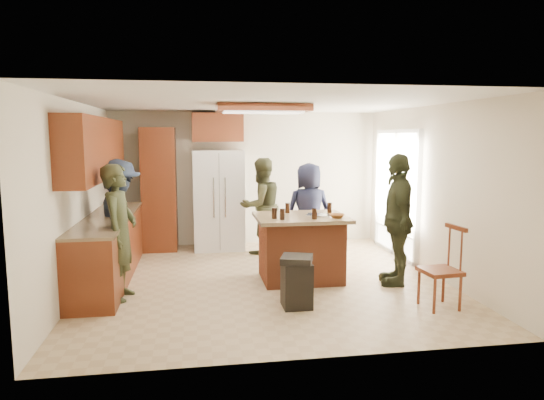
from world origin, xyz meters
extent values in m
plane|color=tan|center=(0.00, 0.00, 0.00)|extent=(5.00, 5.00, 0.00)
plane|color=white|center=(0.00, 0.00, 2.50)|extent=(5.00, 5.00, 0.00)
plane|color=beige|center=(0.00, 2.50, 1.25)|extent=(5.00, 0.00, 5.00)
plane|color=beige|center=(0.00, -2.50, 1.25)|extent=(5.00, 0.00, 5.00)
plane|color=beige|center=(-2.50, 0.00, 1.25)|extent=(0.00, 5.00, 5.00)
plane|color=beige|center=(2.50, 0.00, 1.25)|extent=(0.00, 5.00, 5.00)
cube|color=white|center=(2.48, 1.20, 1.05)|extent=(0.02, 1.60, 2.10)
cube|color=white|center=(2.46, 1.20, 1.05)|extent=(0.08, 1.72, 2.10)
cube|color=maroon|center=(0.00, 0.20, 2.44)|extent=(1.30, 0.70, 0.10)
cube|color=white|center=(0.00, 0.20, 2.38)|extent=(1.10, 0.50, 0.02)
cube|color=olive|center=(4.00, 1.20, -0.05)|extent=(3.00, 3.00, 0.10)
cube|color=#593319|center=(4.70, 1.80, 1.00)|extent=(1.40, 1.60, 2.00)
imported|color=#333921|center=(-1.91, -0.46, 0.86)|extent=(0.55, 0.69, 1.71)
imported|color=#373921|center=(0.17, 1.64, 0.84)|extent=(0.95, 0.82, 1.68)
imported|color=black|center=(0.90, 1.13, 0.81)|extent=(0.83, 0.58, 1.61)
imported|color=#31361F|center=(1.79, -0.42, 0.91)|extent=(0.79, 1.17, 1.82)
imported|color=#1B2436|center=(-2.06, 0.52, 0.86)|extent=(0.76, 1.20, 1.73)
cube|color=maroon|center=(-2.20, 0.40, 0.44)|extent=(0.60, 3.00, 0.88)
cube|color=#846B4C|center=(-2.20, 0.40, 0.90)|extent=(0.64, 3.00, 0.04)
cube|color=maroon|center=(-2.33, 0.40, 1.88)|extent=(0.35, 3.00, 0.85)
cube|color=maroon|center=(-1.60, 2.20, 1.10)|extent=(0.60, 0.60, 2.20)
cube|color=maroon|center=(-0.55, 2.20, 2.20)|extent=(0.90, 0.60, 0.50)
cube|color=white|center=(-0.55, 2.12, 0.90)|extent=(0.90, 0.72, 1.80)
cube|color=gray|center=(-0.55, 1.75, 0.90)|extent=(0.01, 0.01, 1.71)
cylinder|color=silver|center=(-0.65, 1.73, 0.99)|extent=(0.02, 0.02, 0.70)
cylinder|color=silver|center=(-0.45, 1.73, 0.99)|extent=(0.02, 0.02, 0.70)
cube|color=brown|center=(0.51, -0.03, 0.44)|extent=(1.10, 0.85, 0.88)
cube|color=#8D7251|center=(0.51, -0.03, 0.91)|extent=(1.28, 1.03, 0.05)
cube|color=silver|center=(0.76, -0.08, 0.94)|extent=(0.42, 0.38, 0.02)
imported|color=brown|center=(0.96, -0.28, 0.96)|extent=(0.24, 0.24, 0.05)
cylinder|color=black|center=(0.19, -0.31, 1.01)|extent=(0.07, 0.07, 0.15)
cylinder|color=black|center=(0.37, 0.24, 1.01)|extent=(0.07, 0.07, 0.15)
cylinder|color=black|center=(0.98, 0.17, 1.01)|extent=(0.07, 0.07, 0.15)
cylinder|color=black|center=(0.63, -0.34, 1.01)|extent=(0.07, 0.07, 0.15)
cylinder|color=black|center=(0.10, -0.21, 1.01)|extent=(0.07, 0.07, 0.15)
cube|color=black|center=(0.22, -1.13, 0.28)|extent=(0.34, 0.34, 0.55)
cube|color=black|center=(0.22, -1.13, 0.59)|extent=(0.45, 0.45, 0.08)
cube|color=maroon|center=(1.91, -1.42, 0.45)|extent=(0.46, 0.46, 0.05)
cylinder|color=maroon|center=(1.75, -1.60, 0.22)|extent=(0.04, 0.04, 0.44)
cylinder|color=maroon|center=(2.09, -1.57, 0.22)|extent=(0.04, 0.04, 0.44)
cylinder|color=maroon|center=(1.72, -1.26, 0.22)|extent=(0.04, 0.04, 0.44)
cylinder|color=maroon|center=(2.06, -1.23, 0.22)|extent=(0.04, 0.04, 0.44)
cube|color=maroon|center=(2.10, -1.40, 0.97)|extent=(0.07, 0.40, 0.05)
cylinder|color=maroon|center=(2.11, -1.52, 0.72)|extent=(0.03, 0.03, 0.50)
cylinder|color=maroon|center=(2.09, -1.28, 0.72)|extent=(0.03, 0.03, 0.50)
camera|label=1|loc=(-0.95, -6.65, 2.05)|focal=32.00mm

